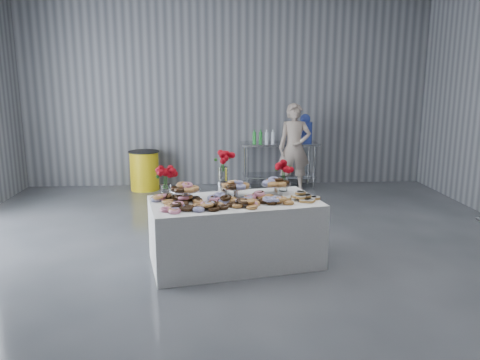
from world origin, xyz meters
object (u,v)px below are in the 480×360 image
Objects in this scene: water_jug at (305,130)px; person at (294,148)px; display_table at (235,232)px; trash_barrel at (145,170)px; prep_table at (279,157)px.

person is at bearing -130.16° from water_jug.
trash_barrel is (-1.54, 3.82, 0.01)m from display_table.
trash_barrel is (-3.12, 0.00, -0.77)m from water_jug.
person is 2.92m from trash_barrel.
prep_table is 0.90× the size of person.
water_jug is 0.73× the size of trash_barrel.
person is (0.24, -0.30, 0.22)m from prep_table.
water_jug reaches higher than display_table.
trash_barrel is at bearing 111.96° from display_table.
display_table is at bearing -105.82° from prep_table.
prep_table is at bearing 74.18° from display_table.
water_jug is 3.22m from trash_barrel.
person is at bearing -6.01° from trash_barrel.
person reaches higher than display_table.
display_table is 1.13× the size of person.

